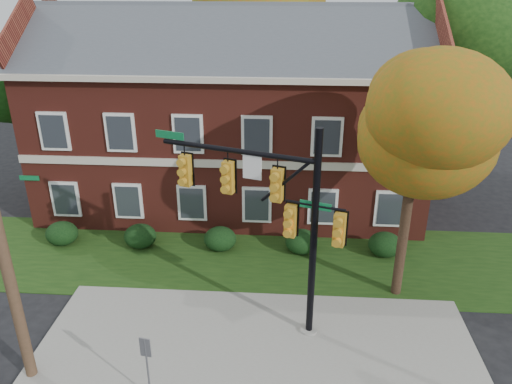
# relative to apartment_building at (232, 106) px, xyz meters

# --- Properties ---
(ground) EXTENTS (120.00, 120.00, 0.00)m
(ground) POSITION_rel_apartment_building_xyz_m (2.00, -11.95, -4.99)
(ground) COLOR black
(ground) RESTS_ON ground
(sidewalk) EXTENTS (14.00, 5.00, 0.08)m
(sidewalk) POSITION_rel_apartment_building_xyz_m (2.00, -10.95, -4.95)
(sidewalk) COLOR gray
(sidewalk) RESTS_ON ground
(grass_strip) EXTENTS (30.00, 6.00, 0.04)m
(grass_strip) POSITION_rel_apartment_building_xyz_m (2.00, -5.95, -4.97)
(grass_strip) COLOR #193811
(grass_strip) RESTS_ON ground
(apartment_building) EXTENTS (18.80, 8.80, 9.74)m
(apartment_building) POSITION_rel_apartment_building_xyz_m (0.00, 0.00, 0.00)
(apartment_building) COLOR maroon
(apartment_building) RESTS_ON ground
(hedge_far_left) EXTENTS (1.40, 1.26, 1.05)m
(hedge_far_left) POSITION_rel_apartment_building_xyz_m (-7.00, -5.25, -4.46)
(hedge_far_left) COLOR black
(hedge_far_left) RESTS_ON ground
(hedge_left) EXTENTS (1.40, 1.26, 1.05)m
(hedge_left) POSITION_rel_apartment_building_xyz_m (-3.50, -5.25, -4.46)
(hedge_left) COLOR black
(hedge_left) RESTS_ON ground
(hedge_center) EXTENTS (1.40, 1.26, 1.05)m
(hedge_center) POSITION_rel_apartment_building_xyz_m (0.00, -5.25, -4.46)
(hedge_center) COLOR black
(hedge_center) RESTS_ON ground
(hedge_right) EXTENTS (1.40, 1.26, 1.05)m
(hedge_right) POSITION_rel_apartment_building_xyz_m (3.50, -5.25, -4.46)
(hedge_right) COLOR black
(hedge_right) RESTS_ON ground
(hedge_far_right) EXTENTS (1.40, 1.26, 1.05)m
(hedge_far_right) POSITION_rel_apartment_building_xyz_m (7.00, -5.25, -4.46)
(hedge_far_right) COLOR black
(hedge_far_right) RESTS_ON ground
(tree_near_right) EXTENTS (4.50, 4.25, 8.58)m
(tree_near_right) POSITION_rel_apartment_building_xyz_m (7.22, -8.09, 1.68)
(tree_near_right) COLOR black
(tree_near_right) RESTS_ON ground
(tree_left_rear) EXTENTS (5.40, 5.10, 8.88)m
(tree_left_rear) POSITION_rel_apartment_building_xyz_m (-9.73, -1.12, 1.69)
(tree_left_rear) COLOR black
(tree_left_rear) RESTS_ON ground
(tree_right_rear) EXTENTS (6.30, 5.95, 10.62)m
(tree_right_rear) POSITION_rel_apartment_building_xyz_m (11.31, 0.86, 3.13)
(tree_right_rear) COLOR black
(tree_right_rear) RESTS_ON ground
(tree_far_rear) EXTENTS (6.84, 6.46, 11.52)m
(tree_far_rear) POSITION_rel_apartment_building_xyz_m (1.34, 7.84, 3.86)
(tree_far_rear) COLOR black
(tree_far_rear) RESTS_ON ground
(traffic_signal) EXTENTS (6.10, 2.17, 7.11)m
(traffic_signal) POSITION_rel_apartment_building_xyz_m (2.47, -10.05, -0.57)
(traffic_signal) COLOR gray
(traffic_signal) RESTS_ON ground
(sign_post) EXTENTS (0.31, 0.09, 2.15)m
(sign_post) POSITION_rel_apartment_building_xyz_m (-0.85, -13.58, -3.53)
(sign_post) COLOR slate
(sign_post) RESTS_ON ground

